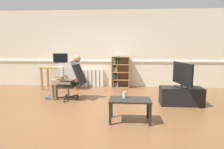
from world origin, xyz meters
name	(u,v)px	position (x,y,z in m)	size (l,w,h in m)	color
ground_plane	(103,110)	(0.00, 0.00, 0.00)	(18.00, 18.00, 0.00)	brown
back_wall	(111,49)	(0.00, 2.65, 1.35)	(12.00, 0.13, 2.70)	beige
computer_desk	(61,70)	(-1.71, 2.15, 0.64)	(1.21, 0.59, 0.76)	#9E7547
imac_monitor	(60,59)	(-1.72, 2.23, 1.02)	(0.55, 0.14, 0.46)	silver
keyboard	(58,67)	(-1.73, 2.01, 0.77)	(0.38, 0.12, 0.02)	silver
computer_mouse	(66,67)	(-1.46, 2.03, 0.77)	(0.06, 0.10, 0.03)	white
bookshelf	(119,72)	(0.30, 2.44, 0.55)	(0.62, 0.29, 1.12)	olive
radiator	(90,78)	(-0.76, 2.54, 0.31)	(0.96, 0.08, 0.63)	white
office_chair	(73,81)	(-0.90, 0.80, 0.52)	(0.81, 0.62, 0.98)	black
person_seated	(67,76)	(-1.08, 0.82, 0.65)	(1.01, 0.42, 1.22)	#937F60
tv_stand	(181,96)	(1.90, 0.52, 0.22)	(1.03, 0.43, 0.45)	black
tv_screen	(182,74)	(1.90, 0.53, 0.77)	(0.27, 0.87, 0.61)	black
coffee_table	(130,102)	(0.60, -0.63, 0.38)	(0.80, 0.44, 0.45)	black
drinking_glass	(124,95)	(0.49, -0.55, 0.51)	(0.07, 0.07, 0.12)	silver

